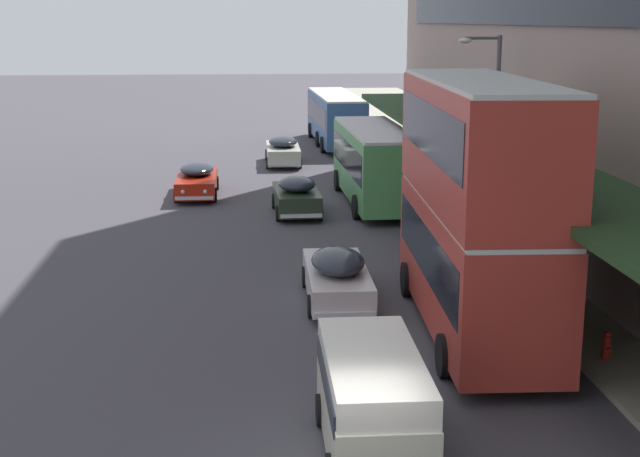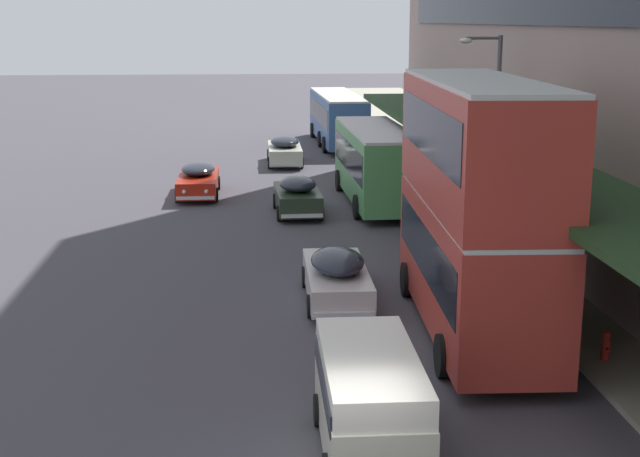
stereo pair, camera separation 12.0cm
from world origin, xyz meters
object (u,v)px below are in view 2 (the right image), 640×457
sedan_oncoming_front (198,180)px  fire_hydrant (606,346)px  sedan_lead_mid (298,196)px  sedan_second_mid (337,276)px  vw_van (369,396)px  transit_bus_kerbside_front (476,200)px  sedan_oncoming_rear (285,150)px  transit_bus_kerbside_far (377,161)px  street_lamp (492,125)px  transit_bus_kerbside_rear (338,116)px

sedan_oncoming_front → fire_hydrant: sedan_oncoming_front is taller
sedan_oncoming_front → sedan_lead_mid: size_ratio=1.16×
sedan_second_mid → vw_van: (-0.29, -9.09, 0.33)m
transit_bus_kerbside_front → sedan_oncoming_rear: size_ratio=1.91×
sedan_second_mid → fire_hydrant: 7.90m
sedan_oncoming_front → sedan_second_mid: 16.95m
sedan_oncoming_front → sedan_oncoming_rear: bearing=63.5°
transit_bus_kerbside_far → street_lamp: size_ratio=1.32×
sedan_oncoming_rear → transit_bus_kerbside_far: bearing=-72.4°
vw_van → fire_hydrant: vw_van is taller
vw_van → transit_bus_kerbside_far: bearing=81.6°
sedan_oncoming_rear → fire_hydrant: (6.28, -30.27, -0.30)m
vw_van → street_lamp: size_ratio=0.63×
transit_bus_kerbside_front → transit_bus_kerbside_far: transit_bus_kerbside_front is taller
transit_bus_kerbside_rear → sedan_oncoming_rear: bearing=-115.8°
sedan_oncoming_rear → vw_van: (0.19, -34.00, 0.31)m
transit_bus_kerbside_front → sedan_second_mid: bearing=138.5°
sedan_oncoming_rear → fire_hydrant: sedan_oncoming_rear is taller
sedan_oncoming_rear → sedan_second_mid: size_ratio=1.02×
fire_hydrant → transit_bus_kerbside_front: bearing=135.7°
transit_bus_kerbside_rear → vw_van: 41.86m
sedan_oncoming_rear → fire_hydrant: size_ratio=7.08×
street_lamp → fire_hydrant: (-0.20, -11.36, -3.85)m
vw_van → street_lamp: 16.66m
transit_bus_kerbside_rear → sedan_oncoming_front: size_ratio=2.29×
transit_bus_kerbside_rear → transit_bus_kerbside_far: size_ratio=1.19×
transit_bus_kerbside_far → sedan_oncoming_front: (-7.88, 2.57, -1.18)m
transit_bus_kerbside_rear → sedan_second_mid: 32.79m
transit_bus_kerbside_rear → sedan_lead_mid: (-3.72, -20.80, -1.08)m
sedan_oncoming_rear → sedan_second_mid: sedan_oncoming_rear is taller
transit_bus_kerbside_front → sedan_oncoming_front: bearing=112.8°
sedan_second_mid → vw_van: size_ratio=1.06×
transit_bus_kerbside_rear → sedan_oncoming_front: bearing=-116.2°
sedan_second_mid → sedan_lead_mid: size_ratio=1.13×
transit_bus_kerbside_far → transit_bus_kerbside_front: bearing=-89.5°
transit_bus_kerbside_far → vw_van: (-3.36, -22.77, -0.82)m
transit_bus_kerbside_front → vw_van: 7.55m
transit_bus_kerbside_rear → transit_bus_kerbside_front: bearing=-90.0°
transit_bus_kerbside_front → sedan_lead_mid: 15.36m
sedan_oncoming_rear → sedan_second_mid: (0.49, -24.91, -0.02)m
transit_bus_kerbside_front → street_lamp: street_lamp is taller
sedan_oncoming_front → transit_bus_kerbside_rear: bearing=63.8°
transit_bus_kerbside_far → fire_hydrant: bearing=-81.9°
transit_bus_kerbside_rear → sedan_second_mid: (-3.24, -32.61, -1.11)m
sedan_oncoming_front → vw_van: bearing=-79.9°
sedan_oncoming_front → street_lamp: bearing=-43.5°
sedan_oncoming_front → vw_van: (4.52, -25.34, 0.36)m
transit_bus_kerbside_front → transit_bus_kerbside_far: 16.61m
sedan_lead_mid → sedan_oncoming_rear: bearing=90.0°
sedan_oncoming_front → transit_bus_kerbside_front: bearing=-67.2°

